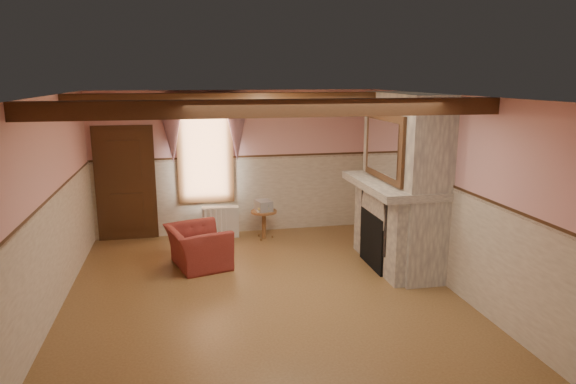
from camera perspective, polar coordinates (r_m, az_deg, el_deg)
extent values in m
cube|color=brown|center=(7.62, -3.04, -10.88)|extent=(5.50, 6.00, 0.01)
cube|color=silver|center=(6.99, -3.31, 10.66)|extent=(5.50, 6.00, 0.01)
cube|color=#DD9B99|center=(10.10, -5.74, 3.26)|extent=(5.50, 0.02, 2.80)
cube|color=#DD9B99|center=(4.37, 2.86, -9.48)|extent=(5.50, 0.02, 2.80)
cube|color=#DD9B99|center=(7.31, -25.02, -1.54)|extent=(0.02, 6.00, 2.80)
cube|color=#DD9B99|center=(8.05, 16.57, 0.36)|extent=(0.02, 6.00, 2.80)
cube|color=black|center=(8.51, 9.78, -5.26)|extent=(0.20, 0.95, 0.90)
imported|color=maroon|center=(8.55, -9.96, -6.01)|extent=(1.13, 1.22, 0.66)
cylinder|color=brown|center=(9.86, -2.69, -3.62)|extent=(0.59, 0.59, 0.55)
cube|color=#B7AD8C|center=(9.76, -2.72, -1.52)|extent=(0.33, 0.37, 0.20)
cube|color=silver|center=(10.02, -7.50, -3.32)|extent=(0.71, 0.24, 0.60)
imported|color=brown|center=(8.21, 12.03, 1.31)|extent=(0.36, 0.36, 0.09)
cube|color=black|center=(9.07, 9.63, 2.83)|extent=(0.14, 0.24, 0.20)
cylinder|color=gold|center=(8.68, 10.62, 2.63)|extent=(0.11, 0.11, 0.28)
cylinder|color=#A7142B|center=(7.62, 13.99, 0.61)|extent=(0.06, 0.06, 0.16)
cylinder|color=gold|center=(8.13, 12.27, 1.30)|extent=(0.06, 0.06, 0.12)
cube|color=gray|center=(8.43, 12.71, 1.13)|extent=(0.85, 2.00, 2.80)
cube|color=gray|center=(8.37, 11.58, 0.81)|extent=(1.05, 2.05, 0.12)
cube|color=silver|center=(8.19, 10.57, 4.94)|extent=(0.06, 1.44, 1.04)
cube|color=black|center=(10.11, -17.58, 0.71)|extent=(1.10, 0.10, 2.10)
cube|color=white|center=(9.99, -9.19, 4.51)|extent=(1.06, 0.08, 2.02)
cube|color=gray|center=(9.83, -9.29, 7.90)|extent=(1.30, 0.14, 1.40)
cube|color=black|center=(5.81, -1.52, 9.28)|extent=(5.50, 0.18, 0.20)
cube|color=black|center=(8.18, -4.57, 10.24)|extent=(5.50, 0.18, 0.20)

